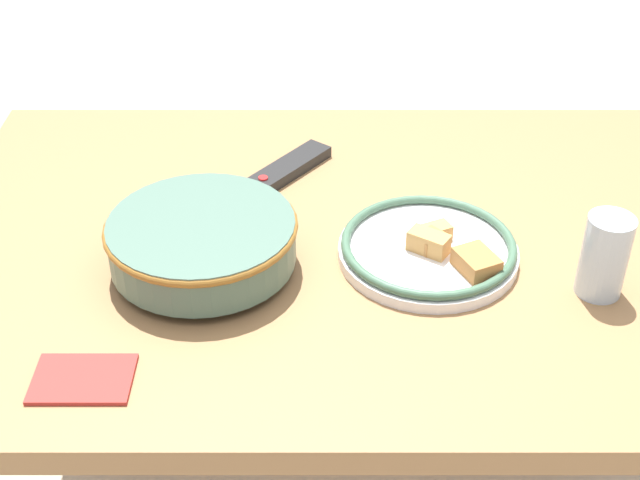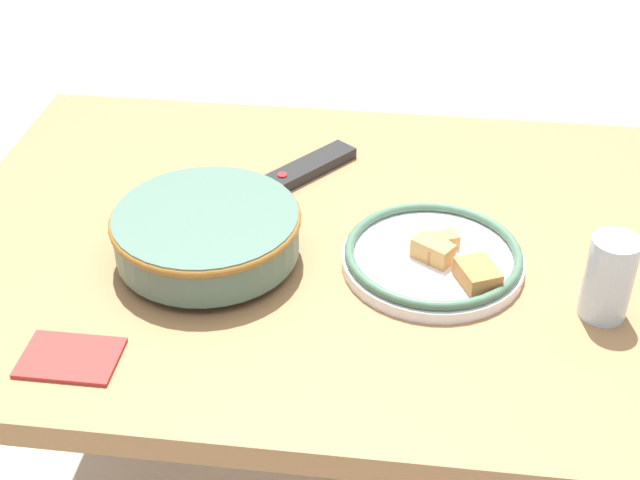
{
  "view_description": "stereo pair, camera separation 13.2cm",
  "coord_description": "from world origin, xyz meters",
  "px_view_note": "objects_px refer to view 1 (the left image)",
  "views": [
    {
      "loc": [
        -0.05,
        -1.15,
        1.52
      ],
      "look_at": [
        -0.05,
        -0.07,
        0.76
      ],
      "focal_mm": 50.0,
      "sensor_mm": 36.0,
      "label": 1
    },
    {
      "loc": [
        0.08,
        -1.14,
        1.52
      ],
      "look_at": [
        -0.05,
        -0.07,
        0.76
      ],
      "focal_mm": 50.0,
      "sensor_mm": 36.0,
      "label": 2
    }
  ],
  "objects_px": {
    "food_plate": "(433,249)",
    "noodle_bowl": "(205,240)",
    "tv_remote": "(291,168)",
    "drinking_glass": "(608,257)"
  },
  "relations": [
    {
      "from": "tv_remote",
      "to": "food_plate",
      "type": "bearing_deg",
      "value": 169.68
    },
    {
      "from": "tv_remote",
      "to": "noodle_bowl",
      "type": "bearing_deg",
      "value": 105.14
    },
    {
      "from": "food_plate",
      "to": "tv_remote",
      "type": "bearing_deg",
      "value": 131.44
    },
    {
      "from": "tv_remote",
      "to": "drinking_glass",
      "type": "relative_size",
      "value": 1.41
    },
    {
      "from": "food_plate",
      "to": "noodle_bowl",
      "type": "bearing_deg",
      "value": -176.1
    },
    {
      "from": "food_plate",
      "to": "drinking_glass",
      "type": "height_order",
      "value": "drinking_glass"
    },
    {
      "from": "noodle_bowl",
      "to": "tv_remote",
      "type": "xyz_separation_m",
      "value": [
        0.12,
        0.28,
        -0.04
      ]
    },
    {
      "from": "food_plate",
      "to": "drinking_glass",
      "type": "distance_m",
      "value": 0.25
    },
    {
      "from": "noodle_bowl",
      "to": "food_plate",
      "type": "distance_m",
      "value": 0.34
    },
    {
      "from": "noodle_bowl",
      "to": "tv_remote",
      "type": "height_order",
      "value": "noodle_bowl"
    }
  ]
}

